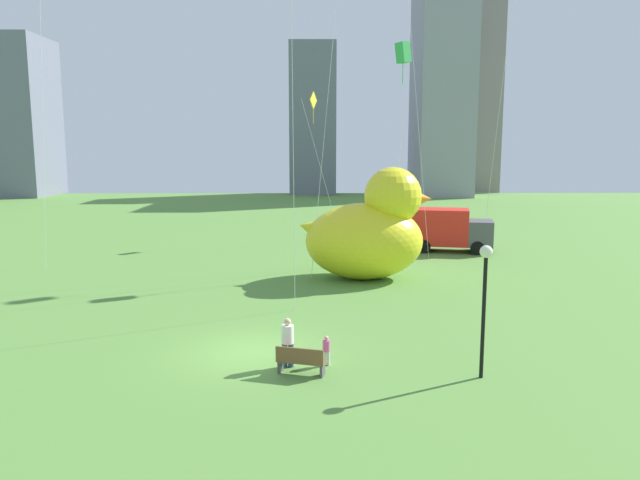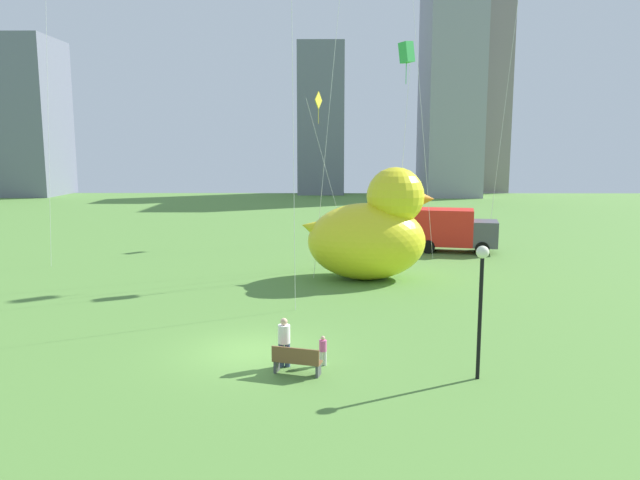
% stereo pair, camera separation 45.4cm
% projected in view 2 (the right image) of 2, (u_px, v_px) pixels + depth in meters
% --- Properties ---
extents(ground_plane, '(140.00, 140.00, 0.00)m').
position_uv_depth(ground_plane, '(250.00, 351.00, 21.08)').
color(ground_plane, '#56873A').
extents(park_bench, '(1.59, 0.85, 0.90)m').
position_uv_depth(park_bench, '(296.00, 360.00, 18.85)').
color(park_bench, brown).
rests_on(park_bench, ground).
extents(person_adult, '(0.40, 0.40, 1.61)m').
position_uv_depth(person_adult, '(284.00, 340.00, 19.48)').
color(person_adult, '#38476B').
rests_on(person_adult, ground).
extents(person_child, '(0.24, 0.24, 0.99)m').
position_uv_depth(person_child, '(323.00, 349.00, 19.64)').
color(person_child, silver).
rests_on(person_child, ground).
extents(giant_inflatable_duck, '(7.16, 4.59, 5.93)m').
position_uv_depth(giant_inflatable_duck, '(371.00, 232.00, 32.13)').
color(giant_inflatable_duck, yellow).
rests_on(giant_inflatable_duck, ground).
extents(lamppost, '(0.38, 0.38, 4.12)m').
position_uv_depth(lamppost, '(481.00, 285.00, 18.16)').
color(lamppost, black).
rests_on(lamppost, ground).
extents(box_truck, '(5.97, 3.44, 2.85)m').
position_uv_depth(box_truck, '(452.00, 230.00, 40.54)').
color(box_truck, red).
rests_on(box_truck, ground).
extents(city_skyline, '(75.05, 19.88, 31.17)m').
position_uv_depth(city_skyline, '(325.00, 101.00, 87.72)').
color(city_skyline, slate).
rests_on(city_skyline, ground).
extents(kite_green, '(0.97, 0.85, 12.70)m').
position_uv_depth(kite_green, '(407.00, 54.00, 33.48)').
color(kite_green, silver).
rests_on(kite_green, ground).
extents(kite_yellow, '(2.92, 2.66, 10.96)m').
position_uv_depth(kite_yellow, '(319.00, 106.00, 44.60)').
color(kite_yellow, silver).
rests_on(kite_yellow, ground).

